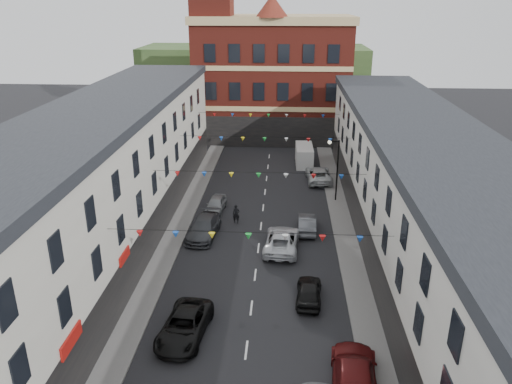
% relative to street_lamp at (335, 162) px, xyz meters
% --- Properties ---
extents(ground, '(160.00, 160.00, 0.00)m').
position_rel_street_lamp_xyz_m(ground, '(-6.55, -14.00, -3.90)').
color(ground, black).
rests_on(ground, ground).
extents(pavement_left, '(1.80, 64.00, 0.15)m').
position_rel_street_lamp_xyz_m(pavement_left, '(-13.45, -12.00, -3.83)').
color(pavement_left, '#605E5B').
rests_on(pavement_left, ground).
extents(pavement_right, '(1.80, 64.00, 0.15)m').
position_rel_street_lamp_xyz_m(pavement_right, '(0.35, -12.00, -3.83)').
color(pavement_right, '#605E5B').
rests_on(pavement_right, ground).
extents(terrace_left, '(8.40, 56.00, 10.70)m').
position_rel_street_lamp_xyz_m(terrace_left, '(-18.33, -13.00, 1.44)').
color(terrace_left, beige).
rests_on(terrace_left, ground).
extents(terrace_right, '(8.40, 56.00, 9.70)m').
position_rel_street_lamp_xyz_m(terrace_right, '(5.23, -13.00, 0.95)').
color(terrace_right, silver).
rests_on(terrace_right, ground).
extents(civic_building, '(20.60, 13.30, 18.50)m').
position_rel_street_lamp_xyz_m(civic_building, '(-6.55, 23.95, 4.23)').
color(civic_building, maroon).
rests_on(civic_building, ground).
extents(clock_tower, '(5.60, 5.60, 30.00)m').
position_rel_street_lamp_xyz_m(clock_tower, '(-14.05, 21.00, 11.03)').
color(clock_tower, maroon).
rests_on(clock_tower, ground).
extents(distant_hill, '(40.00, 14.00, 10.00)m').
position_rel_street_lamp_xyz_m(distant_hill, '(-10.55, 48.00, 1.10)').
color(distant_hill, '#2D4922').
rests_on(distant_hill, ground).
extents(street_lamp, '(1.10, 0.36, 6.00)m').
position_rel_street_lamp_xyz_m(street_lamp, '(0.00, 0.00, 0.00)').
color(street_lamp, black).
rests_on(street_lamp, ground).
extents(car_left_c, '(2.92, 5.35, 1.42)m').
position_rel_street_lamp_xyz_m(car_left_c, '(-10.15, -21.00, -3.19)').
color(car_left_c, black).
rests_on(car_left_c, ground).
extents(car_left_d, '(2.57, 5.36, 1.51)m').
position_rel_street_lamp_xyz_m(car_left_d, '(-11.08, -8.14, -3.15)').
color(car_left_d, '#393C40').
rests_on(car_left_d, ground).
extents(car_left_e, '(1.86, 3.97, 1.31)m').
position_rel_street_lamp_xyz_m(car_left_e, '(-10.78, -2.96, -3.25)').
color(car_left_e, gray).
rests_on(car_left_e, ground).
extents(car_right_c, '(2.80, 5.76, 1.62)m').
position_rel_street_lamp_xyz_m(car_right_c, '(-1.05, -24.52, -3.10)').
color(car_right_c, '#541011').
rests_on(car_right_c, ground).
extents(car_right_d, '(1.84, 4.03, 1.34)m').
position_rel_street_lamp_xyz_m(car_right_d, '(-2.95, -16.94, -3.24)').
color(car_right_d, black).
rests_on(car_right_d, ground).
extents(car_right_e, '(1.49, 4.10, 1.34)m').
position_rel_street_lamp_xyz_m(car_right_e, '(-2.71, -6.67, -3.23)').
color(car_right_e, '#55575D').
rests_on(car_right_e, ground).
extents(car_right_f, '(2.74, 5.44, 1.48)m').
position_rel_street_lamp_xyz_m(car_right_f, '(-1.05, 5.50, -3.17)').
color(car_right_f, '#BABEBF').
rests_on(car_right_f, ground).
extents(moving_car, '(2.87, 5.57, 1.50)m').
position_rel_street_lamp_xyz_m(moving_car, '(-4.75, -10.00, -3.15)').
color(moving_car, silver).
rests_on(moving_car, ground).
extents(white_van, '(1.98, 4.97, 2.18)m').
position_rel_street_lamp_xyz_m(white_van, '(-2.42, 11.17, -2.81)').
color(white_van, silver).
rests_on(white_van, ground).
extents(pedestrian, '(0.61, 0.40, 1.67)m').
position_rel_street_lamp_xyz_m(pedestrian, '(-8.70, -5.50, -3.07)').
color(pedestrian, black).
rests_on(pedestrian, ground).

